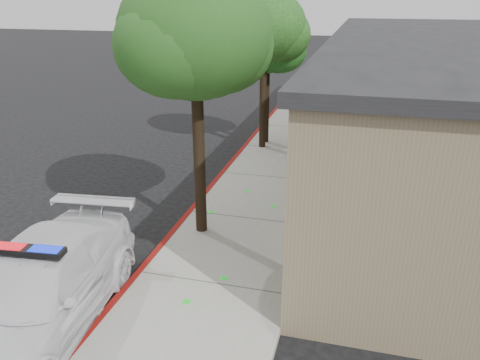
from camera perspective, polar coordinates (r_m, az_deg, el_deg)
name	(u,v)px	position (r m, az deg, el deg)	size (l,w,h in m)	color
ground	(137,277)	(10.28, -12.29, -11.35)	(120.00, 120.00, 0.00)	black
sidewalk	(247,220)	(12.18, 0.79, -4.86)	(3.20, 60.00, 0.15)	gray
red_curb	(190,213)	(12.60, -6.04, -4.02)	(0.14, 60.00, 0.16)	maroon
clapboard_building	(441,103)	(17.11, 23.04, 8.54)	(7.30, 20.89, 4.24)	#887259
police_car	(36,292)	(9.02, -23.35, -12.23)	(2.63, 5.37, 1.62)	white
street_tree_near	(196,40)	(10.33, -5.33, 16.44)	(3.25, 3.41, 5.95)	black
street_tree_mid	(265,30)	(17.00, 2.99, 17.59)	(3.10, 2.89, 5.52)	black
street_tree_far	(268,46)	(17.61, 3.37, 15.79)	(2.72, 2.51, 4.75)	black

